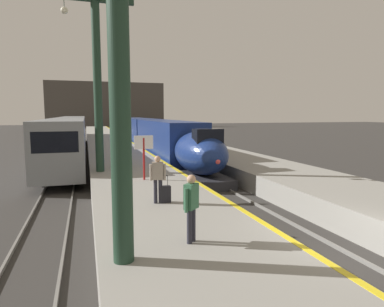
{
  "coord_description": "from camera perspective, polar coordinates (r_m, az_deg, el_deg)",
  "views": [
    {
      "loc": [
        -6.59,
        -7.07,
        4.2
      ],
      "look_at": [
        -0.5,
        12.11,
        1.8
      ],
      "focal_mm": 31.37,
      "sensor_mm": 36.0,
      "label": 1
    }
  ],
  "objects": [
    {
      "name": "platform_left",
      "position": [
        32.13,
        -12.96,
        0.06
      ],
      "size": [
        4.8,
        110.0,
        1.05
      ],
      "primitive_type": "cube",
      "color": "gray",
      "rests_on": "ground"
    },
    {
      "name": "station_column_mid",
      "position": [
        18.95,
        -15.86,
        13.91
      ],
      "size": [
        4.0,
        0.68,
        9.28
      ],
      "color": "#1E3828",
      "rests_on": "platform_left"
    },
    {
      "name": "departure_info_board",
      "position": [
        16.05,
        -8.21,
        0.85
      ],
      "size": [
        0.9,
        0.1,
        2.12
      ],
      "color": "maroon",
      "rests_on": "platform_left"
    },
    {
      "name": "rolling_suitcase",
      "position": [
        12.04,
        -4.62,
        -6.89
      ],
      "size": [
        0.4,
        0.22,
        0.98
      ],
      "color": "black",
      "rests_on": "platform_left"
    },
    {
      "name": "passenger_near_edge",
      "position": [
        11.84,
        -5.84,
        -3.75
      ],
      "size": [
        0.56,
        0.31,
        1.69
      ],
      "color": "#23232D",
      "rests_on": "platform_left"
    },
    {
      "name": "ground_plane",
      "position": [
        10.54,
        24.29,
        -17.32
      ],
      "size": [
        260.0,
        260.0,
        0.0
      ],
      "primitive_type": "plane",
      "color": "#33302D"
    },
    {
      "name": "rail_secondary_right",
      "position": [
        34.83,
        -18.73,
        -0.39
      ],
      "size": [
        0.08,
        110.0,
        0.12
      ],
      "primitive_type": "cube",
      "color": "slate",
      "rests_on": "ground"
    },
    {
      "name": "highspeed_train_main",
      "position": [
        35.1,
        -6.76,
        3.05
      ],
      "size": [
        2.92,
        37.41,
        3.6
      ],
      "color": "navy",
      "rests_on": "ground"
    },
    {
      "name": "regional_train_adjacent",
      "position": [
        36.53,
        -19.98,
        3.14
      ],
      "size": [
        2.85,
        36.6,
        3.8
      ],
      "color": "gray",
      "rests_on": "ground"
    },
    {
      "name": "passenger_far_waiting",
      "position": [
        20.5,
        -11.16,
        0.62
      ],
      "size": [
        0.56,
        0.3,
        1.69
      ],
      "color": "#23232D",
      "rests_on": "platform_left"
    },
    {
      "name": "rail_secondary_left",
      "position": [
        34.89,
        -21.19,
        -0.48
      ],
      "size": [
        0.08,
        110.0,
        0.12
      ],
      "primitive_type": "cube",
      "color": "slate",
      "rests_on": "ground"
    },
    {
      "name": "platform_left_safety_stripe",
      "position": [
        32.34,
        -8.96,
        1.13
      ],
      "size": [
        0.2,
        107.8,
        0.01
      ],
      "primitive_type": "cube",
      "color": "yellow",
      "rests_on": "platform_left"
    },
    {
      "name": "platform_right",
      "position": [
        33.75,
        0.87,
        0.55
      ],
      "size": [
        4.8,
        110.0,
        1.05
      ],
      "primitive_type": "cube",
      "color": "gray",
      "rests_on": "ground"
    },
    {
      "name": "passenger_mid_platform",
      "position": [
        8.23,
        -0.13,
        -8.42
      ],
      "size": [
        0.44,
        0.42,
        1.69
      ],
      "color": "#23232D",
      "rests_on": "platform_left"
    },
    {
      "name": "rail_main_right",
      "position": [
        35.58,
        -5.58,
        0.09
      ],
      "size": [
        0.08,
        110.0,
        0.12
      ],
      "primitive_type": "cube",
      "color": "slate",
      "rests_on": "ground"
    },
    {
      "name": "station_column_near",
      "position": [
        7.36,
        -12.05,
        23.39
      ],
      "size": [
        4.0,
        0.68,
        8.54
      ],
      "color": "#1E3828",
      "rests_on": "platform_left"
    },
    {
      "name": "terminus_back_wall",
      "position": [
        109.31,
        -14.29,
        8.06
      ],
      "size": [
        36.0,
        2.0,
        14.0
      ],
      "primitive_type": "cube",
      "color": "#4C4742",
      "rests_on": "ground"
    },
    {
      "name": "rail_main_left",
      "position": [
        35.3,
        -7.97,
        0.0
      ],
      "size": [
        0.08,
        110.0,
        0.12
      ],
      "primitive_type": "cube",
      "color": "slate",
      "rests_on": "ground"
    }
  ]
}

